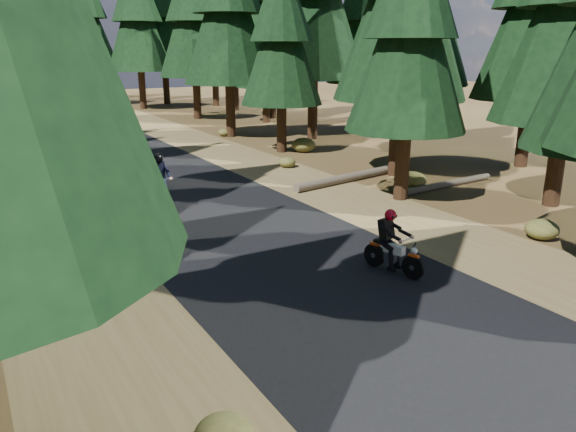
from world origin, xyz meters
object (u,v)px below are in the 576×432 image
object	(u,v)px
log_near	(349,178)
log_far	(449,184)
rider_follow	(161,191)
rider_lead	(394,252)

from	to	relation	value
log_near	log_far	size ratio (longest dim) A/B	1.22
rider_follow	rider_lead	bearing A→B (deg)	118.13
log_far	rider_follow	xyz separation A→B (m)	(-9.83, 2.42, 0.45)
rider_lead	rider_follow	distance (m)	8.11
rider_lead	rider_follow	xyz separation A→B (m)	(-2.80, 7.61, 0.09)
log_near	rider_follow	bearing A→B (deg)	170.18
log_far	rider_lead	world-z (taller)	rider_lead
log_near	rider_follow	world-z (taller)	rider_follow
log_near	rider_follow	size ratio (longest dim) A/B	2.67
rider_lead	rider_follow	world-z (taller)	rider_follow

